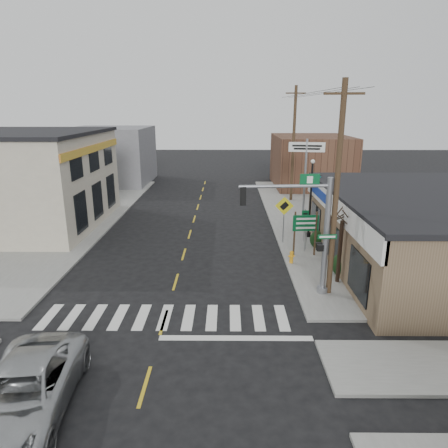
{
  "coord_description": "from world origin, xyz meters",
  "views": [
    {
      "loc": [
        2.64,
        -14.84,
        8.65
      ],
      "look_at": [
        2.48,
        5.06,
        2.8
      ],
      "focal_mm": 32.0,
      "sensor_mm": 36.0,
      "label": 1
    }
  ],
  "objects_px": {
    "fire_hydrant": "(291,256)",
    "lamp_post": "(312,193)",
    "bare_tree": "(343,209)",
    "dance_center_sign": "(306,157)",
    "traffic_signal_pole": "(312,224)",
    "utility_pole_near": "(336,190)",
    "utility_pole_far": "(293,143)",
    "guide_sign": "(305,227)",
    "suv": "(23,392)"
  },
  "relations": [
    {
      "from": "utility_pole_far",
      "to": "traffic_signal_pole",
      "type": "bearing_deg",
      "value": -98.38
    },
    {
      "from": "suv",
      "to": "lamp_post",
      "type": "xyz_separation_m",
      "value": [
        11.47,
        16.41,
        2.4
      ]
    },
    {
      "from": "guide_sign",
      "to": "utility_pole_near",
      "type": "xyz_separation_m",
      "value": [
        0.25,
        -4.98,
        3.23
      ]
    },
    {
      "from": "suv",
      "to": "lamp_post",
      "type": "bearing_deg",
      "value": 50.21
    },
    {
      "from": "guide_sign",
      "to": "dance_center_sign",
      "type": "height_order",
      "value": "dance_center_sign"
    },
    {
      "from": "traffic_signal_pole",
      "to": "utility_pole_near",
      "type": "bearing_deg",
      "value": -4.69
    },
    {
      "from": "suv",
      "to": "bare_tree",
      "type": "relative_size",
      "value": 1.17
    },
    {
      "from": "bare_tree",
      "to": "guide_sign",
      "type": "bearing_deg",
      "value": 104.99
    },
    {
      "from": "lamp_post",
      "to": "dance_center_sign",
      "type": "height_order",
      "value": "dance_center_sign"
    },
    {
      "from": "guide_sign",
      "to": "bare_tree",
      "type": "xyz_separation_m",
      "value": [
        1.0,
        -3.75,
        2.05
      ]
    },
    {
      "from": "dance_center_sign",
      "to": "utility_pole_near",
      "type": "xyz_separation_m",
      "value": [
        -1.5,
        -14.87,
        0.32
      ]
    },
    {
      "from": "fire_hydrant",
      "to": "lamp_post",
      "type": "xyz_separation_m",
      "value": [
        1.96,
        4.79,
        2.66
      ]
    },
    {
      "from": "fire_hydrant",
      "to": "guide_sign",
      "type": "bearing_deg",
      "value": 52.43
    },
    {
      "from": "fire_hydrant",
      "to": "utility_pole_far",
      "type": "xyz_separation_m",
      "value": [
        2.44,
        16.09,
        4.93
      ]
    },
    {
      "from": "traffic_signal_pole",
      "to": "guide_sign",
      "type": "bearing_deg",
      "value": 77.54
    },
    {
      "from": "suv",
      "to": "traffic_signal_pole",
      "type": "bearing_deg",
      "value": 34.16
    },
    {
      "from": "guide_sign",
      "to": "dance_center_sign",
      "type": "distance_m",
      "value": 10.46
    },
    {
      "from": "bare_tree",
      "to": "utility_pole_far",
      "type": "distance_m",
      "value": 18.68
    },
    {
      "from": "bare_tree",
      "to": "utility_pole_near",
      "type": "bearing_deg",
      "value": -121.43
    },
    {
      "from": "fire_hydrant",
      "to": "dance_center_sign",
      "type": "distance_m",
      "value": 12.21
    },
    {
      "from": "utility_pole_far",
      "to": "guide_sign",
      "type": "bearing_deg",
      "value": -97.73
    },
    {
      "from": "traffic_signal_pole",
      "to": "bare_tree",
      "type": "relative_size",
      "value": 1.19
    },
    {
      "from": "traffic_signal_pole",
      "to": "dance_center_sign",
      "type": "relative_size",
      "value": 0.94
    },
    {
      "from": "traffic_signal_pole",
      "to": "utility_pole_near",
      "type": "relative_size",
      "value": 0.59
    },
    {
      "from": "bare_tree",
      "to": "lamp_post",
      "type": "bearing_deg",
      "value": 89.93
    },
    {
      "from": "suv",
      "to": "guide_sign",
      "type": "relative_size",
      "value": 2.1
    },
    {
      "from": "fire_hydrant",
      "to": "dance_center_sign",
      "type": "bearing_deg",
      "value": 76.36
    },
    {
      "from": "guide_sign",
      "to": "fire_hydrant",
      "type": "relative_size",
      "value": 3.71
    },
    {
      "from": "lamp_post",
      "to": "utility_pole_far",
      "type": "xyz_separation_m",
      "value": [
        0.48,
        11.3,
        2.27
      ]
    },
    {
      "from": "bare_tree",
      "to": "suv",
      "type": "bearing_deg",
      "value": -141.56
    },
    {
      "from": "bare_tree",
      "to": "utility_pole_far",
      "type": "xyz_separation_m",
      "value": [
        0.48,
        18.61,
        1.54
      ]
    },
    {
      "from": "lamp_post",
      "to": "utility_pole_near",
      "type": "distance_m",
      "value": 8.78
    },
    {
      "from": "utility_pole_near",
      "to": "utility_pole_far",
      "type": "distance_m",
      "value": 19.88
    },
    {
      "from": "lamp_post",
      "to": "bare_tree",
      "type": "bearing_deg",
      "value": -83.3
    },
    {
      "from": "suv",
      "to": "fire_hydrant",
      "type": "bearing_deg",
      "value": 45.87
    },
    {
      "from": "guide_sign",
      "to": "fire_hydrant",
      "type": "height_order",
      "value": "guide_sign"
    },
    {
      "from": "guide_sign",
      "to": "lamp_post",
      "type": "xyz_separation_m",
      "value": [
        1.01,
        3.56,
        1.31
      ]
    },
    {
      "from": "bare_tree",
      "to": "utility_pole_near",
      "type": "height_order",
      "value": "utility_pole_near"
    },
    {
      "from": "fire_hydrant",
      "to": "lamp_post",
      "type": "relative_size",
      "value": 0.14
    },
    {
      "from": "dance_center_sign",
      "to": "bare_tree",
      "type": "height_order",
      "value": "dance_center_sign"
    },
    {
      "from": "bare_tree",
      "to": "utility_pole_near",
      "type": "xyz_separation_m",
      "value": [
        -0.75,
        -1.23,
        1.18
      ]
    },
    {
      "from": "traffic_signal_pole",
      "to": "utility_pole_far",
      "type": "height_order",
      "value": "utility_pole_far"
    },
    {
      "from": "lamp_post",
      "to": "traffic_signal_pole",
      "type": "bearing_deg",
      "value": -94.75
    },
    {
      "from": "guide_sign",
      "to": "fire_hydrant",
      "type": "xyz_separation_m",
      "value": [
        -0.95,
        -1.23,
        -1.35
      ]
    },
    {
      "from": "dance_center_sign",
      "to": "guide_sign",
      "type": "bearing_deg",
      "value": -91.29
    },
    {
      "from": "lamp_post",
      "to": "fire_hydrant",
      "type": "bearing_deg",
      "value": -105.49
    },
    {
      "from": "guide_sign",
      "to": "utility_pole_near",
      "type": "relative_size",
      "value": 0.28
    },
    {
      "from": "suv",
      "to": "fire_hydrant",
      "type": "height_order",
      "value": "suv"
    },
    {
      "from": "guide_sign",
      "to": "traffic_signal_pole",
      "type": "bearing_deg",
      "value": -102.57
    },
    {
      "from": "guide_sign",
      "to": "utility_pole_far",
      "type": "height_order",
      "value": "utility_pole_far"
    }
  ]
}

